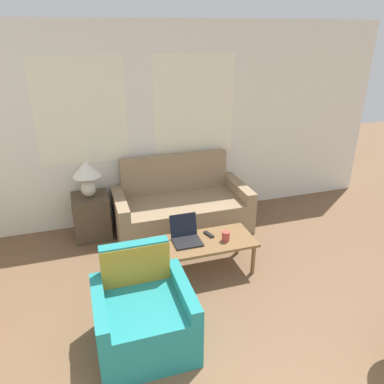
{
  "coord_description": "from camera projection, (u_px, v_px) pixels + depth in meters",
  "views": [
    {
      "loc": [
        -0.9,
        -0.56,
        2.49
      ],
      "look_at": [
        0.3,
        3.22,
        0.75
      ],
      "focal_mm": 35.0,
      "sensor_mm": 36.0,
      "label": 1
    }
  ],
  "objects": [
    {
      "name": "armchair",
      "position": [
        143.0,
        316.0,
        3.14
      ],
      "size": [
        0.79,
        0.74,
        0.83
      ],
      "color": "teal",
      "rests_on": "ground_plane"
    },
    {
      "name": "wall_back",
      "position": [
        147.0,
        127.0,
        4.9
      ],
      "size": [
        6.81,
        0.06,
        2.6
      ],
      "color": "white",
      "rests_on": "ground_plane"
    },
    {
      "name": "tv_remote",
      "position": [
        209.0,
        234.0,
        4.15
      ],
      "size": [
        0.09,
        0.16,
        0.02
      ],
      "color": "black",
      "rests_on": "coffee_table"
    },
    {
      "name": "cup_navy",
      "position": [
        226.0,
        236.0,
        4.03
      ],
      "size": [
        0.08,
        0.08,
        0.11
      ],
      "color": "#B23D38",
      "rests_on": "coffee_table"
    },
    {
      "name": "laptop",
      "position": [
        186.0,
        236.0,
        4.03
      ],
      "size": [
        0.3,
        0.32,
        0.26
      ],
      "color": "black",
      "rests_on": "coffee_table"
    },
    {
      "name": "table_lamp",
      "position": [
        87.0,
        173.0,
        4.56
      ],
      "size": [
        0.35,
        0.35,
        0.46
      ],
      "color": "beige",
      "rests_on": "side_table"
    },
    {
      "name": "coffee_table",
      "position": [
        204.0,
        244.0,
        4.06
      ],
      "size": [
        1.1,
        0.52,
        0.38
      ],
      "color": "brown",
      "rests_on": "ground_plane"
    },
    {
      "name": "couch",
      "position": [
        181.0,
        208.0,
        5.02
      ],
      "size": [
        1.75,
        0.85,
        0.93
      ],
      "color": "#937A5B",
      "rests_on": "ground_plane"
    },
    {
      "name": "side_table",
      "position": [
        92.0,
        216.0,
        4.79
      ],
      "size": [
        0.45,
        0.45,
        0.56
      ],
      "color": "#4C3D2D",
      "rests_on": "ground_plane"
    }
  ]
}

